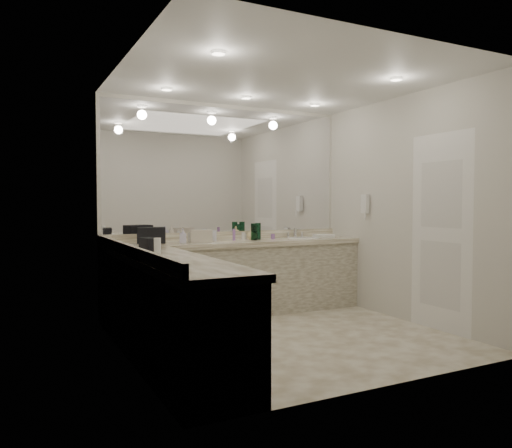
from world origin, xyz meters
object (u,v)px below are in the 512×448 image
wall_phone (365,204)px  cream_cosmetic_case (201,236)px  soap_bottle_a (182,235)px  hand_towel (324,236)px  black_toiletry_bag (151,236)px  soap_bottle_c (252,234)px  soap_bottle_b (183,236)px  sink (303,239)px

wall_phone → cream_cosmetic_case: 2.13m
cream_cosmetic_case → soap_bottle_a: soap_bottle_a is taller
hand_towel → soap_bottle_a: (-1.96, 0.04, 0.07)m
black_toiletry_bag → hand_towel: bearing=1.2°
wall_phone → soap_bottle_a: size_ratio=1.33×
soap_bottle_c → soap_bottle_b: bearing=-173.0°
cream_cosmetic_case → sink: bearing=17.8°
wall_phone → cream_cosmetic_case: wall_phone is taller
cream_cosmetic_case → soap_bottle_b: (-0.23, -0.02, 0.01)m
hand_towel → soap_bottle_c: soap_bottle_c is taller
sink → soap_bottle_a: (-1.63, 0.07, 0.10)m
soap_bottle_a → sink: bearing=-2.5°
hand_towel → soap_bottle_b: size_ratio=1.50×
sink → soap_bottle_b: size_ratio=2.59×
soap_bottle_a → soap_bottle_b: (-0.04, -0.13, -0.01)m
soap_bottle_a → soap_bottle_b: size_ratio=1.06×
cream_cosmetic_case → hand_towel: cream_cosmetic_case is taller
cream_cosmetic_case → soap_bottle_b: soap_bottle_b is taller
sink → wall_phone: bearing=-39.6°
cream_cosmetic_case → hand_towel: size_ratio=0.98×
wall_phone → black_toiletry_bag: wall_phone is taller
black_toiletry_bag → cream_cosmetic_case: black_toiletry_bag is taller
soap_bottle_b → soap_bottle_c: size_ratio=1.09×
sink → soap_bottle_a: bearing=177.5°
soap_bottle_c → hand_towel: bearing=-1.3°
sink → soap_bottle_c: bearing=175.9°
black_toiletry_bag → sink: bearing=0.6°
sink → soap_bottle_b: 1.67m
wall_phone → hand_towel: size_ratio=0.94×
black_toiletry_bag → cream_cosmetic_case: bearing=-2.5°
cream_cosmetic_case → soap_bottle_b: size_ratio=1.48×
black_toiletry_bag → soap_bottle_b: (0.35, -0.04, -0.00)m
cream_cosmetic_case → soap_bottle_a: 0.22m
wall_phone → black_toiletry_bag: 2.69m
sink → soap_bottle_c: size_ratio=2.83×
soap_bottle_c → soap_bottle_a: bearing=178.8°
wall_phone → cream_cosmetic_case: bearing=167.5°
hand_towel → soap_bottle_c: bearing=178.7°
cream_cosmetic_case → wall_phone: bearing=3.4°
soap_bottle_a → soap_bottle_c: (0.90, -0.02, -0.01)m
black_toiletry_bag → soap_bottle_c: size_ratio=1.99×
soap_bottle_b → cream_cosmetic_case: bearing=4.0°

